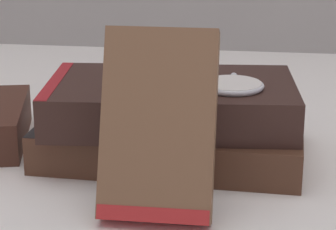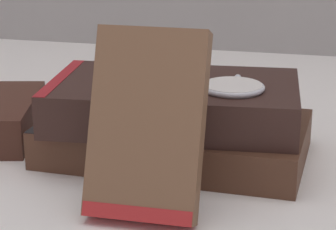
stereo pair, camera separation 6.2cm
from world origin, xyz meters
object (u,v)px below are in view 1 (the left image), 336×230
(book_flat_bottom, at_px, (167,138))
(book_flat_top, at_px, (166,102))
(book_leaning_front, at_px, (158,131))
(pocket_watch, at_px, (232,84))

(book_flat_bottom, bearing_deg, book_flat_top, -93.64)
(book_flat_top, bearing_deg, book_leaning_front, -89.84)
(book_flat_bottom, height_order, book_flat_top, book_flat_top)
(book_flat_top, bearing_deg, book_flat_bottom, 79.01)
(book_leaning_front, bearing_deg, pocket_watch, 63.91)
(book_flat_bottom, height_order, book_leaning_front, book_leaning_front)
(book_leaning_front, bearing_deg, book_flat_top, 94.89)
(book_leaning_front, bearing_deg, book_flat_bottom, 94.49)
(book_flat_top, distance_m, pocket_watch, 0.07)
(book_flat_top, xyz_separation_m, pocket_watch, (0.07, -0.01, 0.02))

